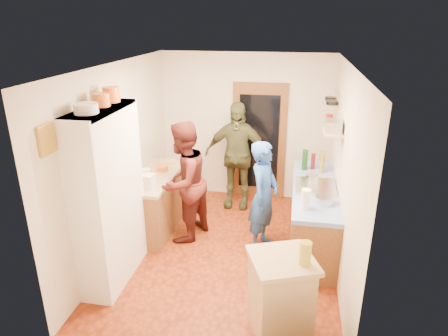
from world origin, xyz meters
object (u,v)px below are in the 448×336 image
(right_counter_base, at_px, (312,215))
(island_base, at_px, (280,298))
(person_back, at_px, (237,156))
(person_hob, at_px, (265,197))
(hutch_body, at_px, (109,198))
(person_left, at_px, (187,182))

(right_counter_base, bearing_deg, island_base, -101.01)
(right_counter_base, xyz_separation_m, person_back, (-1.27, 0.99, 0.51))
(right_counter_base, distance_m, person_back, 1.69)
(island_base, relative_size, person_hob, 0.54)
(hutch_body, distance_m, person_hob, 2.09)
(person_hob, xyz_separation_m, person_left, (-1.15, 0.12, 0.10))
(hutch_body, relative_size, right_counter_base, 1.00)
(hutch_body, distance_m, island_base, 2.32)
(right_counter_base, xyz_separation_m, person_left, (-1.83, -0.19, 0.48))
(person_left, bearing_deg, island_base, 59.08)
(hutch_body, relative_size, person_hob, 1.38)
(hutch_body, bearing_deg, person_back, 61.85)
(island_base, height_order, person_hob, person_hob)
(right_counter_base, relative_size, person_back, 1.18)
(right_counter_base, distance_m, person_left, 1.91)
(island_base, bearing_deg, person_hob, 100.71)
(hutch_body, distance_m, person_back, 2.61)
(right_counter_base, height_order, person_left, person_left)
(right_counter_base, relative_size, island_base, 2.56)
(right_counter_base, height_order, person_back, person_back)
(hutch_body, bearing_deg, person_left, 59.14)
(hutch_body, height_order, person_hob, hutch_body)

